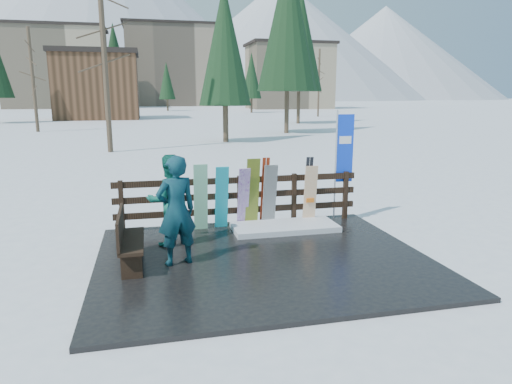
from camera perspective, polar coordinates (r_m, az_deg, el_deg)
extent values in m
plane|color=white|center=(8.55, 0.90, -8.63)|extent=(700.00, 700.00, 0.00)
cube|color=black|center=(8.54, 0.90, -8.38)|extent=(6.00, 5.00, 0.08)
cube|color=black|center=(10.26, -16.45, -1.79)|extent=(0.10, 0.10, 1.15)
cube|color=black|center=(10.26, -9.19, -1.45)|extent=(0.10, 0.10, 1.15)
cube|color=black|center=(10.42, -2.04, -1.08)|extent=(0.10, 0.10, 1.15)
cube|color=black|center=(10.74, 4.77, -0.72)|extent=(0.10, 0.10, 1.15)
cube|color=black|center=(11.21, 11.11, -0.37)|extent=(0.10, 0.10, 1.15)
cube|color=black|center=(10.48, -2.03, -2.28)|extent=(5.60, 0.05, 0.14)
cube|color=black|center=(10.40, -2.05, -0.41)|extent=(5.60, 0.05, 0.14)
cube|color=black|center=(10.33, -2.06, 1.48)|extent=(5.60, 0.05, 0.14)
cube|color=white|center=(10.20, 3.61, -4.38)|extent=(2.32, 1.00, 0.12)
cube|color=black|center=(8.26, -15.26, -5.93)|extent=(0.40, 1.50, 0.06)
cube|color=black|center=(7.77, -15.30, -8.85)|extent=(0.34, 0.06, 0.45)
cube|color=black|center=(8.90, -15.06, -6.14)|extent=(0.34, 0.06, 0.45)
cube|color=black|center=(8.20, -16.62, -4.18)|extent=(0.05, 1.50, 0.50)
cube|color=#1FC4DA|center=(10.10, -4.31, -0.70)|extent=(0.29, 0.37, 1.43)
cube|color=white|center=(10.04, -6.92, -0.67)|extent=(0.30, 0.24, 1.49)
cube|color=#BFD629|center=(10.22, -0.45, -0.10)|extent=(0.30, 0.31, 1.58)
cube|color=white|center=(10.19, -1.58, -0.71)|extent=(0.25, 0.39, 1.38)
cube|color=black|center=(10.33, 1.72, -0.42)|extent=(0.30, 0.31, 1.43)
cube|color=white|center=(10.62, 6.78, -0.32)|extent=(0.30, 0.18, 1.36)
cube|color=#A12D13|center=(10.34, 0.83, 0.06)|extent=(0.07, 0.32, 1.59)
cube|color=#A12D13|center=(10.36, 1.32, 0.08)|extent=(0.07, 0.32, 1.59)
cube|color=black|center=(10.64, 6.25, 0.26)|extent=(0.08, 0.23, 1.56)
cube|color=black|center=(10.67, 6.71, 0.28)|extent=(0.08, 0.23, 1.56)
cylinder|color=silver|center=(11.02, 9.92, 3.30)|extent=(0.04, 0.04, 2.60)
cube|color=#0D3BE6|center=(11.05, 11.05, 5.37)|extent=(0.42, 0.02, 1.60)
imported|color=#0E4F4E|center=(8.04, -9.93, -2.31)|extent=(0.81, 0.65, 1.94)
imported|color=#116252|center=(9.13, -10.76, -1.02)|extent=(1.00, 0.85, 1.82)
cube|color=tan|center=(119.60, -23.61, 13.90)|extent=(22.00, 14.00, 18.00)
cube|color=black|center=(120.43, -23.99, 18.31)|extent=(23.10, 14.70, 0.60)
cube|color=gray|center=(138.22, -10.28, 15.13)|extent=(26.00, 16.00, 22.00)
cube|color=black|center=(139.33, -10.47, 19.77)|extent=(27.30, 16.80, 0.60)
cube|color=tan|center=(107.69, 4.15, 14.09)|extent=(18.00, 12.00, 14.00)
cube|color=black|center=(108.21, 4.21, 17.96)|extent=(18.90, 12.60, 0.60)
cube|color=brown|center=(63.06, -19.19, 12.25)|extent=(10.00, 8.00, 8.00)
cube|color=black|center=(63.27, -19.47, 16.14)|extent=(10.50, 8.40, 0.60)
cylinder|color=#382B1E|center=(25.99, -18.56, 17.61)|extent=(0.28, 0.28, 11.65)
cone|color=black|center=(30.22, -3.91, 15.23)|extent=(3.41, 3.41, 9.46)
cone|color=black|center=(37.58, 3.96, 17.57)|extent=(4.81, 4.81, 13.36)
cylinder|color=#382B1E|center=(42.74, -26.10, 12.43)|extent=(0.28, 0.28, 8.43)
cone|color=black|center=(50.50, 5.44, 16.32)|extent=(4.94, 4.94, 13.72)
cylinder|color=#382B1E|center=(67.20, 7.86, 13.33)|extent=(0.28, 0.28, 9.40)
cone|color=black|center=(67.95, -17.17, 14.04)|extent=(4.35, 4.35, 12.09)
cone|color=black|center=(81.78, -0.57, 13.33)|extent=(3.53, 3.53, 9.80)
cone|color=black|center=(92.86, -11.07, 12.68)|extent=(3.21, 3.21, 8.92)
cone|color=white|center=(353.51, -18.87, 20.67)|extent=(260.00, 260.00, 120.00)
cone|color=white|center=(332.86, 3.03, 18.37)|extent=(200.00, 200.00, 80.00)
cone|color=white|center=(384.99, 15.66, 16.34)|extent=(180.00, 180.00, 70.00)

